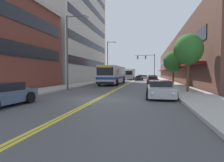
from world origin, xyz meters
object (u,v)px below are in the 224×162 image
at_px(city_bus, 113,74).
at_px(car_black_parked_left_far, 118,78).
at_px(car_dark_grey_parked_left_mid, 113,79).
at_px(street_lamp_left_far, 109,58).
at_px(car_silver_parked_right_foreground, 160,89).
at_px(car_champagne_parked_right_far, 153,79).
at_px(traffic_signal_mast, 148,62).
at_px(car_charcoal_moving_second, 139,78).
at_px(car_white_parked_right_end, 151,78).
at_px(car_navy_moving_lead, 140,77).
at_px(box_truck, 130,74).
at_px(street_lamp_left_near, 70,46).
at_px(car_red_parked_right_mid, 153,80).
at_px(car_slate_blue_parked_left_near, 0,95).
at_px(street_tree_right_mid, 173,62).
at_px(fire_hydrant, 172,85).
at_px(car_beige_moving_third, 145,77).
at_px(street_tree_right_near, 188,50).

relative_size(city_bus, car_black_parked_left_far, 2.77).
xyz_separation_m(city_bus, car_dark_grey_parked_left_mid, (-2.08, 10.06, -1.06)).
bearing_deg(street_lamp_left_far, car_silver_parked_right_foreground, -68.38).
relative_size(car_champagne_parked_right_far, traffic_signal_mast, 0.67).
relative_size(car_charcoal_moving_second, street_lamp_left_far, 0.54).
height_order(car_white_parked_right_end, car_navy_moving_lead, car_white_parked_right_end).
xyz_separation_m(box_truck, street_lamp_left_near, (-3.29, -32.78, 3.25)).
bearing_deg(car_silver_parked_right_foreground, car_red_parked_right_mid, 90.22).
height_order(car_silver_parked_right_foreground, car_champagne_parked_right_far, car_champagne_parked_right_far).
relative_size(car_black_parked_left_far, street_lamp_left_far, 0.47).
bearing_deg(car_silver_parked_right_foreground, street_lamp_left_near, 155.23).
relative_size(car_slate_blue_parked_left_near, street_tree_right_mid, 0.87).
bearing_deg(box_truck, city_bus, -91.60).
xyz_separation_m(car_charcoal_moving_second, fire_hydrant, (4.81, -27.15, -0.02)).
bearing_deg(car_red_parked_right_mid, car_black_parked_left_far, 123.63).
distance_m(car_dark_grey_parked_left_mid, car_champagne_parked_right_far, 8.80).
distance_m(city_bus, street_tree_right_mid, 9.66).
xyz_separation_m(car_champagne_parked_right_far, traffic_signal_mast, (-1.05, 11.94, 4.54)).
bearing_deg(car_white_parked_right_end, car_black_parked_left_far, -162.89).
relative_size(car_navy_moving_lead, box_truck, 0.61).
bearing_deg(car_white_parked_right_end, street_lamp_left_far, -130.77).
height_order(car_navy_moving_lead, street_tree_right_mid, street_tree_right_mid).
relative_size(car_dark_grey_parked_left_mid, car_silver_parked_right_foreground, 0.99).
relative_size(car_dark_grey_parked_left_mid, traffic_signal_mast, 0.63).
distance_m(car_white_parked_right_end, street_lamp_left_near, 32.02).
xyz_separation_m(car_dark_grey_parked_left_mid, car_champagne_parked_right_far, (8.78, 0.67, 0.04)).
distance_m(car_champagne_parked_right_far, street_lamp_left_far, 10.67).
distance_m(car_black_parked_left_far, car_champagne_parked_right_far, 10.81).
bearing_deg(car_charcoal_moving_second, street_lamp_left_near, -102.20).
height_order(car_black_parked_left_far, car_beige_moving_third, car_black_parked_left_far).
distance_m(car_silver_parked_right_foreground, car_white_parked_right_end, 34.66).
xyz_separation_m(car_slate_blue_parked_left_near, car_red_parked_right_mid, (8.75, 24.58, -0.01)).
relative_size(car_slate_blue_parked_left_near, car_white_parked_right_end, 1.00).
bearing_deg(car_black_parked_left_far, car_silver_parked_right_foreground, -74.69).
distance_m(city_bus, car_black_parked_left_far, 17.15).
bearing_deg(fire_hydrant, car_beige_moving_third, 94.94).
xyz_separation_m(car_dark_grey_parked_left_mid, car_red_parked_right_mid, (8.65, -6.14, -0.00)).
bearing_deg(street_lamp_left_near, car_silver_parked_right_foreground, -24.77).
relative_size(car_black_parked_left_far, street_tree_right_near, 0.80).
xyz_separation_m(car_champagne_parked_right_far, car_navy_moving_lead, (-3.84, 27.55, -0.06)).
height_order(car_silver_parked_right_foreground, street_tree_right_mid, street_tree_right_mid).
relative_size(box_truck, street_lamp_left_far, 0.84).
distance_m(car_silver_parked_right_foreground, box_truck, 37.57).
relative_size(city_bus, car_white_parked_right_end, 2.65).
bearing_deg(street_tree_right_near, car_silver_parked_right_foreground, -129.88).
distance_m(car_red_parked_right_mid, street_tree_right_near, 16.38).
height_order(street_tree_right_near, fire_hydrant, street_tree_right_near).
bearing_deg(car_slate_blue_parked_left_near, street_lamp_left_far, 91.20).
relative_size(car_silver_parked_right_foreground, street_tree_right_near, 0.91).
relative_size(car_black_parked_left_far, car_silver_parked_right_foreground, 0.89).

